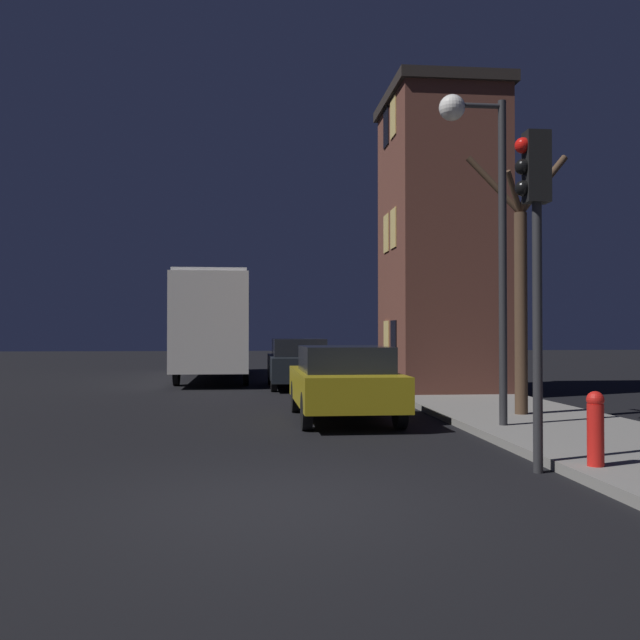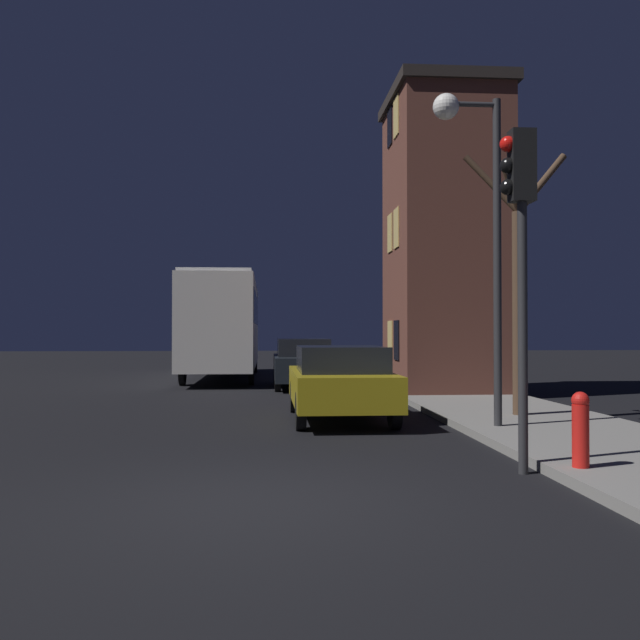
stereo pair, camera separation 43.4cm
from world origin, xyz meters
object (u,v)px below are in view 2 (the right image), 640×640
at_px(streetlamp, 474,188).
at_px(bus, 224,320).
at_px(traffic_light, 520,226).
at_px(car_near_lane, 340,381).
at_px(fire_hydrant, 580,428).
at_px(bare_tree, 519,283).
at_px(car_mid_lane, 303,363).

bearing_deg(streetlamp, bus, 108.84).
xyz_separation_m(streetlamp, traffic_light, (-0.44, -3.44, -1.19)).
xyz_separation_m(car_near_lane, fire_hydrant, (2.30, -5.84, -0.18)).
bearing_deg(streetlamp, traffic_light, -97.23).
bearing_deg(bus, fire_hydrant, -74.22).
distance_m(streetlamp, bare_tree, 2.61).
height_order(bare_tree, fire_hydrant, bare_tree).
xyz_separation_m(streetlamp, car_mid_lane, (-2.45, 10.48, -3.47)).
bearing_deg(traffic_light, streetlamp, 82.77).
relative_size(bus, car_near_lane, 2.48).
relative_size(traffic_light, car_near_lane, 0.95).
height_order(car_mid_lane, fire_hydrant, car_mid_lane).
height_order(streetlamp, fire_hydrant, streetlamp).
xyz_separation_m(traffic_light, fire_hydrant, (0.61, -0.35, -2.46)).
relative_size(streetlamp, fire_hydrant, 6.36).
relative_size(traffic_light, bus, 0.38).
bearing_deg(bare_tree, car_mid_lane, 113.28).
bearing_deg(fire_hydrant, streetlamp, 92.59).
bearing_deg(traffic_light, bare_tree, 70.26).
relative_size(bus, car_mid_lane, 2.33).
bearing_deg(bare_tree, car_near_lane, 172.53).
xyz_separation_m(traffic_light, bus, (-4.78, 18.74, -0.85)).
bearing_deg(bare_tree, fire_hydrant, -102.57).
distance_m(streetlamp, car_near_lane, 4.56).
bearing_deg(fire_hydrant, car_mid_lane, 100.41).
height_order(streetlamp, bare_tree, streetlamp).
relative_size(car_mid_lane, fire_hydrant, 5.28).
distance_m(streetlamp, traffic_light, 3.67).
xyz_separation_m(bare_tree, fire_hydrant, (-1.20, -5.38, -2.10)).
height_order(streetlamp, car_mid_lane, streetlamp).
height_order(bus, fire_hydrant, bus).
bearing_deg(bus, traffic_light, -75.68).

